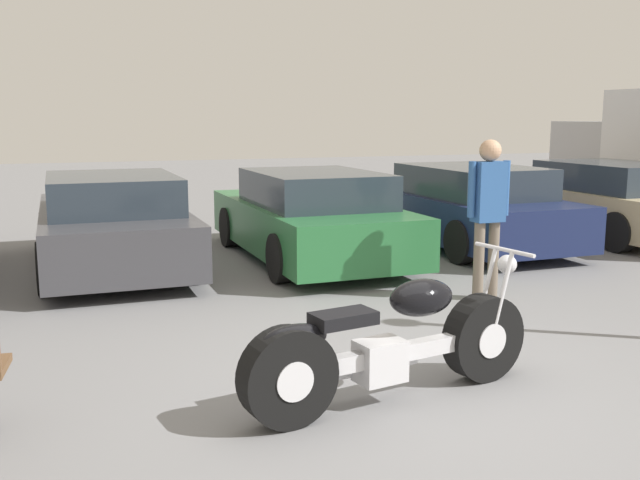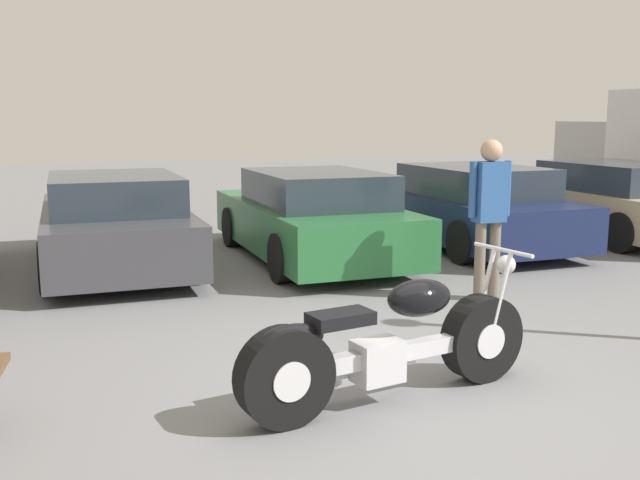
# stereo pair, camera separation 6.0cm
# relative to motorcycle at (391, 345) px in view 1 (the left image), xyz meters

# --- Properties ---
(ground_plane) EXTENTS (60.00, 60.00, 0.00)m
(ground_plane) POSITION_rel_motorcycle_xyz_m (0.27, 0.11, -0.42)
(ground_plane) COLOR slate
(motorcycle) EXTENTS (2.38, 0.78, 1.03)m
(motorcycle) POSITION_rel_motorcycle_xyz_m (0.00, 0.00, 0.00)
(motorcycle) COLOR black
(motorcycle) RESTS_ON ground_plane
(parked_car_dark_grey) EXTENTS (1.91, 4.38, 1.28)m
(parked_car_dark_grey) POSITION_rel_motorcycle_xyz_m (-1.49, 5.51, 0.20)
(parked_car_dark_grey) COLOR #3D3D42
(parked_car_dark_grey) RESTS_ON ground_plane
(parked_car_green) EXTENTS (1.91, 4.38, 1.28)m
(parked_car_green) POSITION_rel_motorcycle_xyz_m (1.22, 5.14, 0.20)
(parked_car_green) COLOR #286B38
(parked_car_green) RESTS_ON ground_plane
(parked_car_navy) EXTENTS (1.91, 4.38, 1.28)m
(parked_car_navy) POSITION_rel_motorcycle_xyz_m (3.93, 5.37, 0.20)
(parked_car_navy) COLOR #19234C
(parked_car_navy) RESTS_ON ground_plane
(parked_car_champagne) EXTENTS (1.91, 4.38, 1.28)m
(parked_car_champagne) POSITION_rel_motorcycle_xyz_m (6.64, 5.29, 0.20)
(parked_car_champagne) COLOR #C6B284
(parked_car_champagne) RESTS_ON ground_plane
(person_standing) EXTENTS (0.52, 0.24, 1.79)m
(person_standing) POSITION_rel_motorcycle_xyz_m (2.29, 2.27, 0.66)
(person_standing) COLOR #726656
(person_standing) RESTS_ON ground_plane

